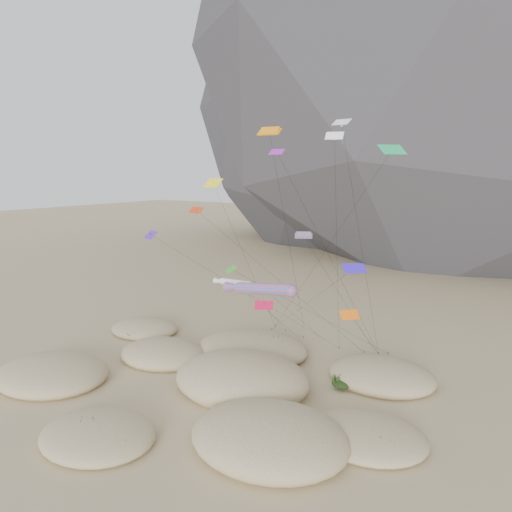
# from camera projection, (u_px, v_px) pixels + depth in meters

# --- Properties ---
(ground) EXTENTS (500.00, 500.00, 0.00)m
(ground) POSITION_uv_depth(u_px,v_px,m) (195.00, 403.00, 50.50)
(ground) COLOR #CCB789
(ground) RESTS_ON ground
(dunes) EXTENTS (48.53, 35.75, 4.60)m
(dunes) POSITION_uv_depth(u_px,v_px,m) (221.00, 379.00, 54.51)
(dunes) COLOR #CCB789
(dunes) RESTS_ON ground
(dune_grass) EXTENTS (42.03, 27.80, 1.56)m
(dune_grass) POSITION_uv_depth(u_px,v_px,m) (213.00, 382.00, 53.45)
(dune_grass) COLOR black
(dune_grass) RESTS_ON ground
(kite_stakes) EXTENTS (18.15, 3.44, 0.30)m
(kite_stakes) POSITION_uv_depth(u_px,v_px,m) (323.00, 340.00, 68.79)
(kite_stakes) COLOR #3F2D1E
(kite_stakes) RESTS_ON ground
(rainbow_tube_kite) EXTENTS (9.23, 19.42, 12.06)m
(rainbow_tube_kite) POSITION_uv_depth(u_px,v_px,m) (261.00, 289.00, 52.33)
(rainbow_tube_kite) COLOR #EB5218
(rainbow_tube_kite) RESTS_ON ground
(white_tube_kite) EXTENTS (6.13, 15.26, 11.30)m
(white_tube_kite) POSITION_uv_depth(u_px,v_px,m) (233.00, 283.00, 56.74)
(white_tube_kite) COLOR silver
(white_tube_kite) RESTS_ON ground
(orange_parafoil) EXTENTS (2.91, 11.52, 28.41)m
(orange_parafoil) POSITION_uv_depth(u_px,v_px,m) (270.00, 134.00, 59.20)
(orange_parafoil) COLOR orange
(orange_parafoil) RESTS_ON ground
(multi_parafoil) EXTENTS (4.99, 13.52, 16.72)m
(multi_parafoil) POSITION_uv_depth(u_px,v_px,m) (305.00, 237.00, 54.37)
(multi_parafoil) COLOR red
(multi_parafoil) RESTS_ON ground
(delta_kites) EXTENTS (31.73, 22.66, 28.73)m
(delta_kites) POSITION_uv_depth(u_px,v_px,m) (280.00, 217.00, 55.53)
(delta_kites) COLOR #C2123D
(delta_kites) RESTS_ON ground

